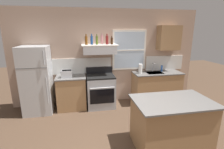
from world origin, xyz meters
The scene contains 19 objects.
ground_plane centered at (0.00, 0.00, 0.00)m, with size 16.00×16.00×0.00m, color #4C3828.
back_wall centered at (0.03, 2.23, 1.35)m, with size 5.40×0.11×2.70m.
refrigerator centered at (-1.90, 1.84, 0.87)m, with size 0.70×0.72×1.74m.
counter_left_of_stove centered at (-1.05, 1.90, 0.46)m, with size 0.79×0.63×0.91m.
toaster centered at (-1.15, 1.84, 1.01)m, with size 0.30×0.20×0.19m.
stove_range centered at (-0.25, 1.86, 0.46)m, with size 0.76×0.69×1.09m.
range_hood_shelf centered at (-0.25, 1.96, 1.62)m, with size 0.96×0.52×0.24m.
bottle_amber_wine centered at (-0.60, 1.94, 1.86)m, with size 0.07×0.07×0.27m.
bottle_blue_liqueur centered at (-0.45, 1.99, 1.86)m, with size 0.07×0.07×0.28m.
bottle_olive_oil_square centered at (-0.32, 1.94, 1.86)m, with size 0.06×0.06×0.27m.
bottle_rose_pink centered at (-0.18, 2.01, 1.87)m, with size 0.07×0.07×0.29m.
bottle_red_label_wine centered at (-0.04, 1.98, 1.86)m, with size 0.07×0.07×0.28m.
bottle_brown_stout centered at (0.08, 1.93, 1.84)m, with size 0.06×0.06×0.22m.
counter_right_with_sink centered at (1.45, 1.90, 0.46)m, with size 1.43×0.63×0.91m.
sink_faucet centered at (1.35, 2.00, 1.08)m, with size 0.03×0.17×0.28m.
paper_towel_roll centered at (0.92, 1.90, 1.04)m, with size 0.11×0.11×0.27m, color white.
dish_soap_bottle centered at (1.63, 2.00, 1.00)m, with size 0.06×0.06×0.18m, color blue.
kitchen_island centered at (0.82, -0.07, 0.46)m, with size 1.40×0.90×0.91m.
upper_cabinet_right centered at (1.80, 2.04, 1.90)m, with size 0.64×0.32×0.70m.
Camera 1 is at (-0.76, -2.59, 2.13)m, focal length 26.99 mm.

